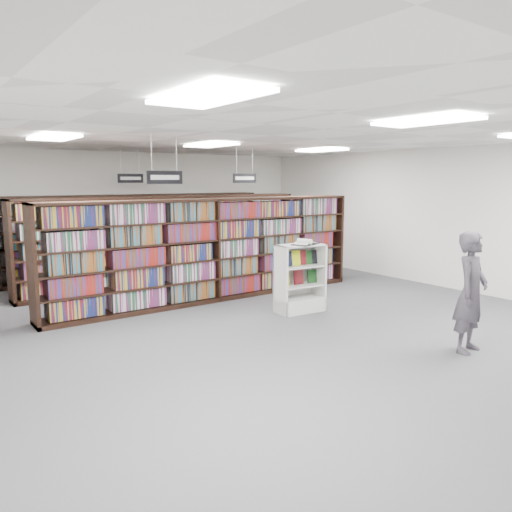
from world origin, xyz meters
TOP-DOWN VIEW (x-y plane):
  - floor at (0.00, 0.00)m, footprint 12.00×12.00m
  - ceiling at (0.00, 0.00)m, footprint 10.00×12.00m
  - wall_back at (0.00, 6.00)m, footprint 10.00×0.10m
  - wall_right at (5.00, 0.00)m, footprint 0.10×12.00m
  - bookshelf_row_near at (0.00, 2.00)m, footprint 7.00×0.60m
  - bookshelf_row_mid at (0.00, 4.00)m, footprint 7.00×0.60m
  - bookshelf_row_far at (0.00, 5.70)m, footprint 7.00×0.60m
  - aisle_sign_left at (-1.50, 1.00)m, footprint 0.65×0.02m
  - aisle_sign_right at (1.50, 3.00)m, footprint 0.65×0.02m
  - aisle_sign_center at (-0.50, 5.00)m, footprint 0.65×0.02m
  - troffer_front_left at (-3.00, -3.00)m, footprint 0.60×1.20m
  - troffer_front_center at (0.00, -3.00)m, footprint 0.60×1.20m
  - troffer_back_left at (-3.00, 2.00)m, footprint 0.60×1.20m
  - troffer_back_center at (0.00, 2.00)m, footprint 0.60×1.20m
  - troffer_back_right at (3.00, 2.00)m, footprint 0.60×1.20m
  - endcap_display at (0.84, 0.24)m, footprint 0.96×0.54m
  - open_book at (0.89, 0.14)m, footprint 0.63×0.49m
  - shopper at (1.36, -2.91)m, footprint 0.71×0.54m

SIDE VIEW (x-z plane):
  - floor at x=0.00m, z-range 0.00..0.00m
  - endcap_display at x=0.84m, z-range -0.19..1.09m
  - shopper at x=1.36m, z-range 0.00..1.75m
  - bookshelf_row_near at x=0.00m, z-range 0.00..2.10m
  - bookshelf_row_mid at x=0.00m, z-range 0.00..2.10m
  - bookshelf_row_far at x=0.00m, z-range 0.00..2.10m
  - open_book at x=0.89m, z-range 1.25..1.38m
  - wall_back at x=0.00m, z-range 0.00..3.20m
  - wall_right at x=5.00m, z-range 0.00..3.20m
  - aisle_sign_left at x=-1.50m, z-range 2.13..2.93m
  - aisle_sign_right at x=1.50m, z-range 2.13..2.93m
  - aisle_sign_center at x=-0.50m, z-range 2.13..2.93m
  - troffer_front_left at x=-3.00m, z-range 3.14..3.18m
  - troffer_front_center at x=0.00m, z-range 3.14..3.18m
  - troffer_back_left at x=-3.00m, z-range 3.14..3.18m
  - troffer_back_center at x=0.00m, z-range 3.14..3.18m
  - troffer_back_right at x=3.00m, z-range 3.14..3.18m
  - ceiling at x=0.00m, z-range 3.15..3.25m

